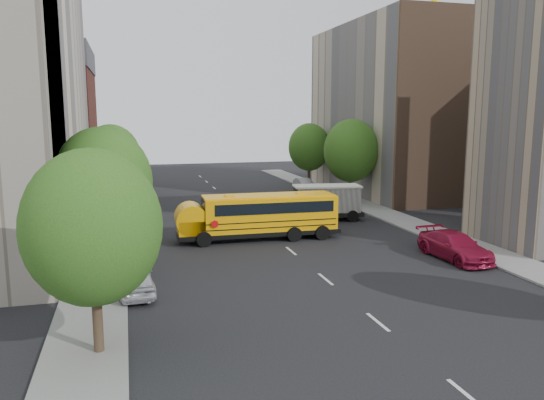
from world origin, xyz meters
name	(u,v)px	position (x,y,z in m)	size (l,w,h in m)	color
ground	(282,244)	(0.00, 0.00, 0.00)	(120.00, 120.00, 0.00)	black
sidewalk_left	(104,237)	(-11.50, 5.00, 0.06)	(3.00, 80.00, 0.12)	slate
sidewalk_right	(400,220)	(11.50, 5.00, 0.06)	(3.00, 80.00, 0.12)	slate
lane_markings	(249,216)	(0.00, 10.00, 0.01)	(0.15, 64.00, 0.01)	silver
building_left_redbrick	(45,134)	(-18.00, 28.00, 6.50)	(10.00, 15.00, 13.00)	maroon
building_right_far	(389,110)	(18.00, 20.00, 9.00)	(10.00, 22.00, 18.00)	#BAA990
building_right_sidewall	(448,109)	(18.00, 9.00, 9.00)	(10.10, 0.30, 18.00)	brown
street_tree_0	(93,228)	(-11.00, -14.00, 4.64)	(4.80, 4.80, 7.41)	#38281C
street_tree_1	(103,183)	(-11.00, -4.00, 4.95)	(5.12, 5.12, 7.90)	#38281C
street_tree_2	(111,158)	(-11.00, 14.00, 4.83)	(4.99, 4.99, 7.71)	#38281C
street_tree_4	(351,151)	(11.00, 14.00, 5.08)	(5.25, 5.25, 8.10)	#38281C
street_tree_5	(309,147)	(11.00, 26.00, 4.70)	(4.86, 4.86, 7.51)	#38281C
school_bus	(257,214)	(-1.29, 1.68, 1.76)	(11.24, 3.01, 3.15)	black
safari_truck	(321,202)	(5.34, 6.81, 1.51)	(6.94, 3.35, 2.85)	black
parked_car_0	(135,279)	(-9.60, -7.73, 0.72)	(1.70, 4.24, 1.44)	#BCBBC3
parked_car_1	(138,204)	(-8.97, 13.81, 0.78)	(1.66, 4.75, 1.57)	silver
parked_car_2	(130,195)	(-9.60, 20.23, 0.66)	(2.18, 4.74, 1.32)	black
parked_car_3	(455,246)	(8.80, -6.37, 0.79)	(2.22, 5.47, 1.59)	maroon
parked_car_5	(304,184)	(9.60, 23.58, 0.67)	(1.42, 4.06, 1.34)	#999894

